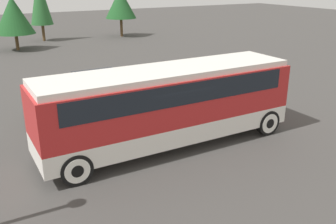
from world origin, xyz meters
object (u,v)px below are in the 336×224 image
at_px(parked_car_mid, 178,78).
at_px(parked_car_far, 80,102).
at_px(tour_bus, 170,100).
at_px(parked_car_near, 99,83).

height_order(parked_car_mid, parked_car_far, parked_car_far).
height_order(tour_bus, parked_car_mid, tour_bus).
distance_m(tour_bus, parked_car_far, 5.28).
xyz_separation_m(parked_car_near, parked_car_mid, (4.34, -1.11, 0.00)).
bearing_deg(parked_car_mid, tour_bus, -123.31).
bearing_deg(parked_car_far, parked_car_mid, 15.20).
xyz_separation_m(parked_car_near, parked_car_far, (-1.98, -2.83, 0.05)).
bearing_deg(parked_car_near, parked_car_mid, -14.37).
distance_m(parked_car_near, parked_car_mid, 4.48).
bearing_deg(tour_bus, parked_car_near, 90.82).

